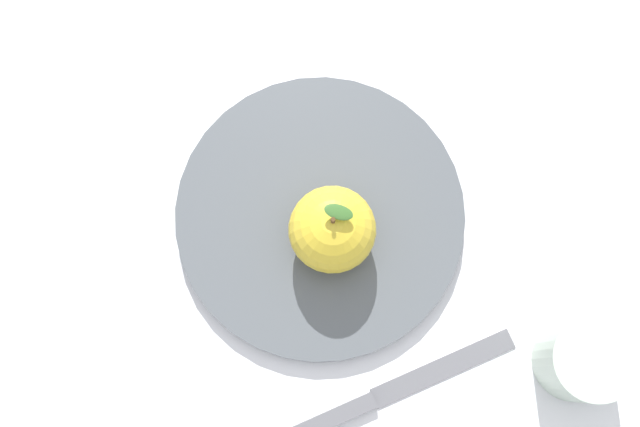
% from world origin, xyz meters
% --- Properties ---
extents(ground_plane, '(2.40, 2.40, 0.00)m').
position_xyz_m(ground_plane, '(0.00, 0.00, 0.00)').
color(ground_plane, silver).
extents(dinner_plate, '(0.26, 0.26, 0.02)m').
position_xyz_m(dinner_plate, '(0.01, 0.02, 0.01)').
color(dinner_plate, '#4C5156').
rests_on(dinner_plate, ground_plane).
extents(apple, '(0.07, 0.07, 0.08)m').
position_xyz_m(apple, '(-0.00, 0.00, 0.05)').
color(apple, gold).
rests_on(apple, dinner_plate).
extents(cup, '(0.07, 0.07, 0.07)m').
position_xyz_m(cup, '(0.04, -0.23, 0.04)').
color(cup, '#B2C6B2').
rests_on(cup, ground_plane).
extents(knife, '(0.20, 0.13, 0.01)m').
position_xyz_m(knife, '(-0.09, -0.11, 0.00)').
color(knife, '#59595E').
rests_on(knife, ground_plane).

